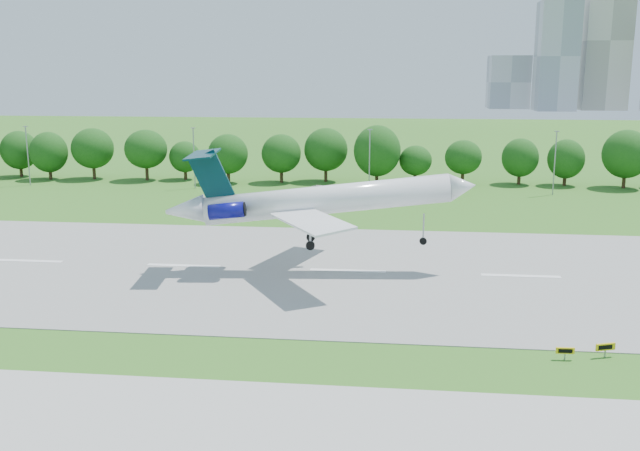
% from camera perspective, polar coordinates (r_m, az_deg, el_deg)
% --- Properties ---
extents(ground, '(600.00, 600.00, 0.00)m').
position_cam_1_polar(ground, '(62.38, 19.43, -10.35)').
color(ground, '#30681B').
rests_on(ground, ground).
extents(runway, '(400.00, 45.00, 0.08)m').
position_cam_1_polar(runway, '(85.54, 15.76, -3.93)').
color(runway, gray).
rests_on(runway, ground).
extents(tree_line, '(288.40, 8.40, 10.40)m').
position_cam_1_polar(tree_line, '(149.74, 11.85, 5.50)').
color(tree_line, '#382314').
rests_on(tree_line, ground).
extents(light_poles, '(175.90, 0.25, 12.19)m').
position_cam_1_polar(light_poles, '(139.61, 11.20, 5.12)').
color(light_poles, gray).
rests_on(light_poles, ground).
extents(skyline, '(127.00, 52.00, 80.00)m').
position_cam_1_polar(skyline, '(461.17, 21.25, 12.41)').
color(skyline, '#B2B2B7').
rests_on(skyline, ground).
extents(airliner, '(36.48, 26.28, 11.38)m').
position_cam_1_polar(airliner, '(82.82, -0.71, 2.06)').
color(airliner, white).
rests_on(airliner, ground).
extents(taxi_sign_left, '(1.69, 0.74, 1.21)m').
position_cam_1_polar(taxi_sign_left, '(64.24, 21.87, -9.02)').
color(taxi_sign_left, gray).
rests_on(taxi_sign_left, ground).
extents(taxi_sign_centre, '(1.52, 0.25, 1.06)m').
position_cam_1_polar(taxi_sign_centre, '(62.60, 19.02, -9.46)').
color(taxi_sign_centre, gray).
rests_on(taxi_sign_centre, ground).
extents(service_vehicle_a, '(3.86, 2.41, 1.20)m').
position_cam_1_polar(service_vehicle_a, '(135.85, -0.56, 2.71)').
color(service_vehicle_a, silver).
rests_on(service_vehicle_a, ground).
extents(service_vehicle_b, '(3.71, 2.94, 1.18)m').
position_cam_1_polar(service_vehicle_b, '(140.44, -0.01, 3.02)').
color(service_vehicle_b, silver).
rests_on(service_vehicle_b, ground).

